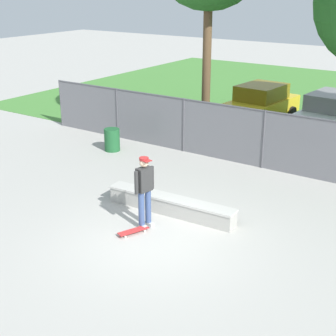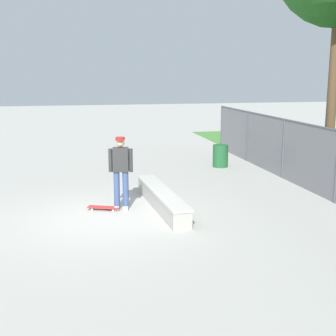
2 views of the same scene
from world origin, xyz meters
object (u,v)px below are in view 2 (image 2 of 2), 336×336
object	(u,v)px
skateboard	(103,207)
trash_bin	(220,156)
concrete_ledge	(162,199)
skateboarder	(121,169)

from	to	relation	value
skateboard	trash_bin	bearing A→B (deg)	134.64
concrete_ledge	skateboard	distance (m)	1.48
concrete_ledge	trash_bin	world-z (taller)	trash_bin
concrete_ledge	skateboarder	distance (m)	1.29
skateboarder	trash_bin	xyz separation A→B (m)	(-4.60, 4.19, -0.63)
skateboarder	skateboard	size ratio (longest dim) A/B	2.25
skateboard	concrete_ledge	bearing A→B (deg)	86.09
concrete_ledge	skateboarder	world-z (taller)	skateboarder
skateboard	trash_bin	distance (m)	6.53
concrete_ledge	skateboarder	bearing A→B (deg)	-94.55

